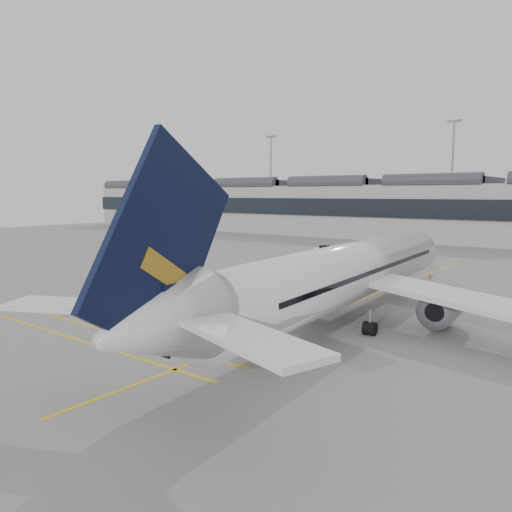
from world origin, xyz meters
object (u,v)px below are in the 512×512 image
Objects in this scene: airliner_main at (343,275)px; pushback_tug at (193,280)px; ramp_agent_b at (281,299)px; belt_loader at (335,286)px; baggage_cart_a at (301,292)px; ramp_agent_a at (274,289)px.

pushback_tug is (-19.06, 3.92, -2.92)m from airliner_main.
belt_loader is at bearing -127.11° from ramp_agent_b.
baggage_cart_a is 1.24× the size of ramp_agent_b.
baggage_cart_a is 1.38× the size of ramp_agent_a.
ramp_agent_b is at bearing 170.52° from airliner_main.
ramp_agent_b is at bearing -78.78° from belt_loader.
ramp_agent_a is at bearing 152.45° from baggage_cart_a.
airliner_main is 10.33m from ramp_agent_a.
airliner_main is 25.85× the size of ramp_agent_b.
baggage_cart_a is 3.64m from ramp_agent_a.
baggage_cart_a is at bearing 145.97° from airliner_main.
ramp_agent_a is (-9.04, 4.20, -2.73)m from airliner_main.
pushback_tug is (-13.51, 0.74, -0.48)m from baggage_cart_a.
belt_loader reaches higher than pushback_tug.
belt_loader is 2.59× the size of ramp_agent_b.
baggage_cart_a reaches higher than pushback_tug.
belt_loader is 14.32m from pushback_tug.
belt_loader is 9.54m from ramp_agent_b.
ramp_agent_a is at bearing -22.16° from pushback_tug.
ramp_agent_a is (-3.48, 1.03, -0.29)m from baggage_cart_a.
ramp_agent_a is (-2.90, -5.86, 0.26)m from belt_loader.
belt_loader is 6.54m from ramp_agent_a.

